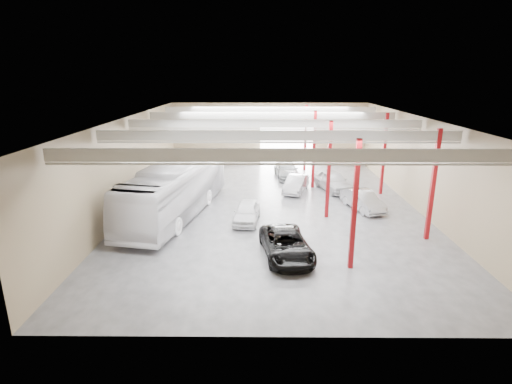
{
  "coord_description": "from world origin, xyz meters",
  "views": [
    {
      "loc": [
        -1.13,
        -29.58,
        10.01
      ],
      "look_at": [
        -1.35,
        -3.07,
        2.2
      ],
      "focal_mm": 28.0,
      "sensor_mm": 36.0,
      "label": 1
    }
  ],
  "objects_px": {
    "car_row_c": "(287,170)",
    "coach_bus": "(176,189)",
    "black_sedan": "(286,245)",
    "car_right_far": "(333,181)",
    "car_row_b": "(296,184)",
    "car_row_a": "(247,212)",
    "car_right_near": "(363,200)"
  },
  "relations": [
    {
      "from": "car_right_near",
      "to": "car_right_far",
      "type": "xyz_separation_m",
      "value": [
        -1.36,
        5.35,
        0.11
      ]
    },
    {
      "from": "car_right_far",
      "to": "car_row_b",
      "type": "bearing_deg",
      "value": 173.49
    },
    {
      "from": "car_row_b",
      "to": "car_right_near",
      "type": "distance_m",
      "value": 6.73
    },
    {
      "from": "car_row_c",
      "to": "black_sedan",
      "type": "bearing_deg",
      "value": -98.92
    },
    {
      "from": "car_row_c",
      "to": "car_row_a",
      "type": "bearing_deg",
      "value": -111.08
    },
    {
      "from": "coach_bus",
      "to": "car_row_b",
      "type": "relative_size",
      "value": 3.2
    },
    {
      "from": "car_row_b",
      "to": "car_row_c",
      "type": "distance_m",
      "value": 5.22
    },
    {
      "from": "car_row_c",
      "to": "car_right_far",
      "type": "xyz_separation_m",
      "value": [
        3.86,
        -4.64,
        0.09
      ]
    },
    {
      "from": "car_right_far",
      "to": "car_row_a",
      "type": "bearing_deg",
      "value": -148.75
    },
    {
      "from": "black_sedan",
      "to": "car_row_c",
      "type": "bearing_deg",
      "value": 77.85
    },
    {
      "from": "black_sedan",
      "to": "car_row_a",
      "type": "xyz_separation_m",
      "value": [
        -2.42,
        5.67,
        -0.04
      ]
    },
    {
      "from": "coach_bus",
      "to": "car_row_b",
      "type": "xyz_separation_m",
      "value": [
        9.33,
        6.12,
        -1.24
      ]
    },
    {
      "from": "black_sedan",
      "to": "car_right_far",
      "type": "distance_m",
      "value": 14.66
    },
    {
      "from": "car_row_b",
      "to": "car_right_far",
      "type": "height_order",
      "value": "car_right_far"
    },
    {
      "from": "car_row_a",
      "to": "coach_bus",
      "type": "bearing_deg",
      "value": 170.19
    },
    {
      "from": "coach_bus",
      "to": "car_right_far",
      "type": "bearing_deg",
      "value": 38.6
    },
    {
      "from": "car_right_far",
      "to": "car_row_c",
      "type": "bearing_deg",
      "value": 113.83
    },
    {
      "from": "car_row_a",
      "to": "car_right_near",
      "type": "bearing_deg",
      "value": 22.49
    },
    {
      "from": "car_row_c",
      "to": "coach_bus",
      "type": "bearing_deg",
      "value": -133.07
    },
    {
      "from": "car_row_a",
      "to": "car_row_b",
      "type": "distance_m",
      "value": 8.59
    },
    {
      "from": "black_sedan",
      "to": "coach_bus",
      "type": "bearing_deg",
      "value": 128.75
    },
    {
      "from": "car_right_far",
      "to": "car_right_near",
      "type": "bearing_deg",
      "value": -91.67
    },
    {
      "from": "coach_bus",
      "to": "car_right_near",
      "type": "xyz_separation_m",
      "value": [
        14.04,
        1.33,
        -1.22
      ]
    },
    {
      "from": "car_row_b",
      "to": "car_right_near",
      "type": "height_order",
      "value": "car_right_near"
    },
    {
      "from": "car_row_a",
      "to": "car_right_far",
      "type": "height_order",
      "value": "car_right_far"
    },
    {
      "from": "black_sedan",
      "to": "car_row_c",
      "type": "distance_m",
      "value": 18.43
    },
    {
      "from": "black_sedan",
      "to": "car_right_far",
      "type": "xyz_separation_m",
      "value": [
        5.08,
        13.75,
        0.11
      ]
    },
    {
      "from": "coach_bus",
      "to": "car_right_near",
      "type": "relative_size",
      "value": 3.12
    },
    {
      "from": "coach_bus",
      "to": "car_row_b",
      "type": "bearing_deg",
      "value": 44.12
    },
    {
      "from": "black_sedan",
      "to": "car_row_b",
      "type": "relative_size",
      "value": 1.23
    },
    {
      "from": "coach_bus",
      "to": "black_sedan",
      "type": "xyz_separation_m",
      "value": [
        7.61,
        -7.07,
        -1.21
      ]
    },
    {
      "from": "black_sedan",
      "to": "car_right_near",
      "type": "distance_m",
      "value": 10.58
    }
  ]
}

